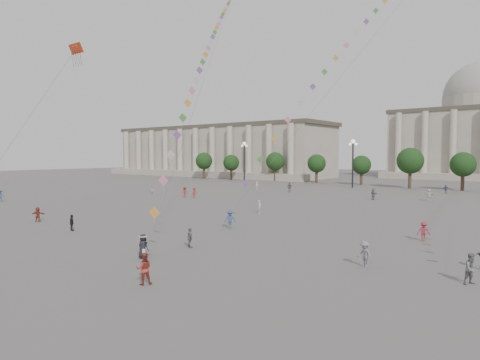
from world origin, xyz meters
The scene contains 27 objects.
ground centered at (0.00, 0.00, 0.00)m, with size 360.00×360.00×0.00m, color #5C5956.
hall_west centered at (-75.00, 93.89, 8.43)m, with size 84.00×26.22×17.20m.
hall_central centered at (0.00, 129.22, 14.23)m, with size 48.30×34.30×35.50m.
tree_row centered at (0.00, 78.00, 5.39)m, with size 137.12×5.12×8.00m.
lamp_post_far_west centered at (-45.00, 70.00, 7.35)m, with size 2.00×0.90×10.65m.
lamp_post_mid_west centered at (-15.00, 70.00, 7.35)m, with size 2.00×0.90×10.65m.
person_crowd_0 centered at (4.40, 68.00, 0.82)m, with size 0.96×0.40×1.63m, color navy.
person_crowd_1 centered at (-37.70, 32.58, 0.77)m, with size 0.75×0.58×1.54m, color #B9B8B4.
person_crowd_2 centered at (-28.93, 32.14, 0.95)m, with size 1.22×0.70×1.89m, color maroon.
person_crowd_4 centered at (5.35, 52.40, 0.94)m, with size 1.74×0.55×1.87m, color silver.
person_crowd_5 centered at (-46.59, 9.80, 0.97)m, with size 1.25×0.72×1.94m, color #374E7C.
person_crowd_6 centered at (12.67, 7.22, 0.87)m, with size 1.12×0.64×1.73m, color slate.
person_crowd_8 centered at (13.39, 18.43, 0.83)m, with size 1.08×0.62×1.66m, color maroon.
person_crowd_10 centered at (-29.61, 54.27, 0.83)m, with size 0.61×0.40×1.67m, color silver.
person_crowd_12 centered at (-2.27, 48.63, 0.94)m, with size 1.75×0.56×1.88m, color slate.
person_crowd_13 centered at (-7.52, 23.98, 0.83)m, with size 0.60×0.40×1.65m, color #BBBCB7.
person_crowd_16 centered at (-20.34, 52.20, 0.94)m, with size 1.10×0.46×1.88m, color #5B5B60.
person_crowd_17 centered at (-27.12, 32.67, 0.92)m, with size 1.19×0.68×1.83m, color #993929.
tourist_2 centered at (-22.67, 3.57, 0.82)m, with size 1.52×0.48×1.64m, color maroon.
tourist_3 centered at (-0.41, 4.44, 0.79)m, with size 0.93×0.39×1.59m, color slate.
tourist_4 centered at (-14.67, 2.84, 0.79)m, with size 0.92×0.38×1.58m, color black.
kite_flyer_0 centered at (4.25, -3.96, 0.91)m, with size 0.89×0.69×1.82m, color maroon.
kite_flyer_1 centered at (-3.44, 13.14, 0.93)m, with size 1.20×0.69×1.85m, color #334A73.
kite_flyer_2 centered at (18.83, 7.43, 0.89)m, with size 0.86×0.67×1.77m, color slate.
hat_person centered at (-0.61, -0.04, 0.90)m, with size 0.91×0.66×1.73m.
dragon_kite centered at (-19.78, 6.69, 17.93)m, with size 2.20×6.00×20.67m.
kite_train_west centered at (-15.68, 24.71, 22.82)m, with size 37.99×53.79×77.84m.
Camera 1 is at (23.10, -19.36, 7.34)m, focal length 32.00 mm.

